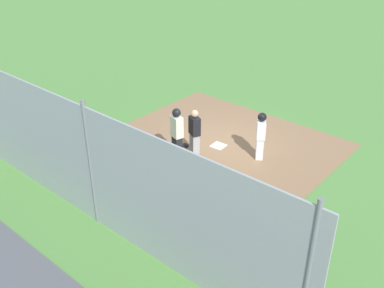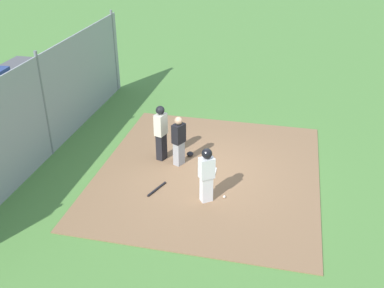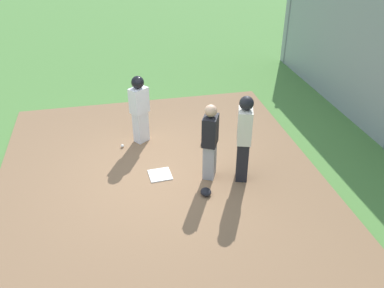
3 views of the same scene
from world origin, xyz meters
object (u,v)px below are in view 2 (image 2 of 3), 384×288
at_px(home_plate, 209,171).
at_px(runner, 207,172).
at_px(catcher, 179,140).
at_px(umpire, 161,132).
at_px(baseball, 224,197).
at_px(baseball_bat, 157,189).
at_px(catcher_mask, 190,154).

xyz_separation_m(home_plate, runner, (1.45, 0.21, 0.88)).
height_order(catcher, runner, same).
bearing_deg(umpire, baseball, -19.35).
bearing_deg(home_plate, baseball_bat, -43.61).
xyz_separation_m(runner, catcher_mask, (-2.26, -0.97, -0.83)).
xyz_separation_m(baseball_bat, baseball, (-0.04, 1.89, 0.01)).
bearing_deg(baseball_bat, home_plate, 156.88).
distance_m(umpire, baseball_bat, 1.97).
bearing_deg(runner, baseball_bat, 47.30).
xyz_separation_m(home_plate, catcher_mask, (-0.80, -0.75, 0.05)).
distance_m(umpire, baseball, 2.93).
xyz_separation_m(catcher, umpire, (-0.20, -0.60, 0.12)).
bearing_deg(baseball, baseball_bat, -88.79).
distance_m(umpire, runner, 2.59).
relative_size(home_plate, baseball_bat, 0.56).
relative_size(umpire, runner, 1.13).
height_order(home_plate, runner, runner).
bearing_deg(baseball_bat, runner, 103.56).
xyz_separation_m(home_plate, umpire, (-0.43, -1.57, 0.93)).
relative_size(baseball_bat, baseball, 10.70).
height_order(catcher, catcher_mask, catcher).
bearing_deg(catcher, catcher_mask, 95.41).
bearing_deg(runner, umpire, 7.65).
bearing_deg(catcher, home_plate, 12.01).
xyz_separation_m(umpire, baseball_bat, (1.71, 0.35, -0.91)).
xyz_separation_m(catcher, runner, (1.69, 1.18, 0.07)).
relative_size(runner, catcher_mask, 6.55).
bearing_deg(runner, catcher, -0.86).
bearing_deg(runner, catcher_mask, -12.57).
height_order(umpire, baseball, umpire).
bearing_deg(umpire, catcher_mask, 42.10).
distance_m(catcher, baseball, 2.33).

